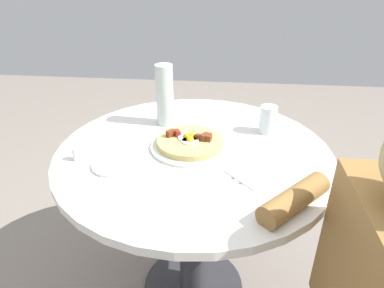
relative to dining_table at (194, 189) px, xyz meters
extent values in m
plane|color=gray|center=(0.00, 0.00, -0.57)|extent=(6.00, 6.00, 0.00)
cylinder|color=silver|center=(0.00, 0.00, 0.16)|extent=(1.02, 1.02, 0.03)
cylinder|color=#333338|center=(0.00, 0.00, -0.21)|extent=(0.12, 0.12, 0.72)
cylinder|color=#333338|center=(0.00, 0.00, -0.56)|extent=(0.46, 0.46, 0.02)
cylinder|color=olive|center=(0.31, 0.32, 0.21)|extent=(0.24, 0.23, 0.07)
cylinder|color=silver|center=(-0.02, -0.01, 0.19)|extent=(0.30, 0.30, 0.01)
cylinder|color=tan|center=(-0.02, -0.01, 0.20)|extent=(0.25, 0.25, 0.02)
cylinder|color=white|center=(-0.03, -0.01, 0.22)|extent=(0.06, 0.06, 0.01)
sphere|color=yellow|center=(-0.03, -0.01, 0.22)|extent=(0.03, 0.03, 0.03)
cylinder|color=white|center=(0.00, -0.01, 0.22)|extent=(0.06, 0.06, 0.01)
sphere|color=yellow|center=(0.00, -0.01, 0.22)|extent=(0.03, 0.03, 0.03)
cylinder|color=white|center=(-0.03, -0.03, 0.22)|extent=(0.07, 0.07, 0.01)
sphere|color=yellow|center=(-0.03, -0.03, 0.22)|extent=(0.02, 0.02, 0.02)
cube|color=brown|center=(-0.02, 0.04, 0.23)|extent=(0.04, 0.04, 0.03)
cube|color=brown|center=(-0.02, 0.05, 0.23)|extent=(0.04, 0.03, 0.02)
cube|color=brown|center=(-0.04, -0.09, 0.23)|extent=(0.04, 0.04, 0.02)
cube|color=maroon|center=(-0.04, -0.07, 0.22)|extent=(0.04, 0.03, 0.02)
cube|color=brown|center=(-0.02, 0.02, 0.22)|extent=(0.02, 0.03, 0.02)
cube|color=#387F2D|center=(-0.09, -0.01, 0.22)|extent=(0.01, 0.00, 0.00)
cube|color=#387F2D|center=(0.01, -0.04, 0.22)|extent=(0.01, 0.01, 0.00)
cube|color=#387F2D|center=(-0.02, -0.01, 0.22)|extent=(0.01, 0.01, 0.00)
cube|color=#387F2D|center=(-0.02, -0.01, 0.22)|extent=(0.01, 0.01, 0.00)
cube|color=#387F2D|center=(0.00, 0.01, 0.22)|extent=(0.00, 0.01, 0.00)
cylinder|color=silver|center=(0.14, -0.26, 0.18)|extent=(0.15, 0.15, 0.01)
cube|color=white|center=(0.13, 0.22, 0.18)|extent=(0.22, 0.22, 0.00)
cube|color=silver|center=(0.14, 0.24, 0.19)|extent=(0.13, 0.14, 0.00)
cube|color=silver|center=(0.12, 0.21, 0.19)|extent=(0.13, 0.14, 0.00)
cylinder|color=silver|center=(-0.17, 0.28, 0.24)|extent=(0.07, 0.07, 0.11)
cylinder|color=silver|center=(-0.22, -0.14, 0.31)|extent=(0.07, 0.07, 0.26)
cylinder|color=white|center=(0.11, -0.40, 0.20)|extent=(0.03, 0.03, 0.05)
camera|label=1|loc=(1.13, 0.11, 0.83)|focal=32.85mm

